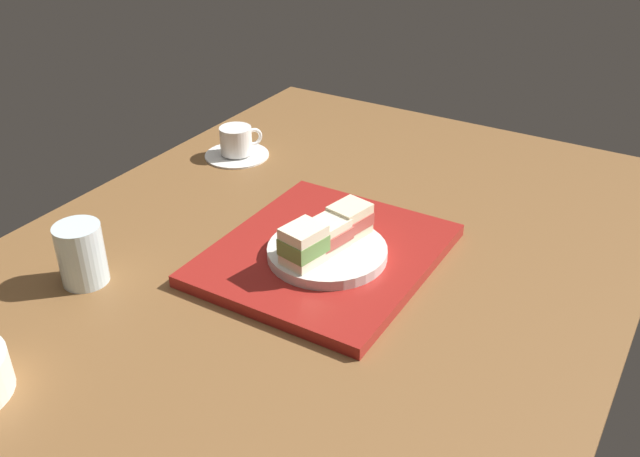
{
  "coord_description": "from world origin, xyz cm",
  "views": [
    {
      "loc": [
        -83.71,
        -51.52,
        63.12
      ],
      "look_at": [
        0.98,
        -0.74,
        5.0
      ],
      "focal_mm": 39.05,
      "sensor_mm": 36.0,
      "label": 1
    }
  ],
  "objects_px": {
    "coffee_cup": "(237,144)",
    "drinking_glass": "(81,254)",
    "sandwich_plate": "(327,252)",
    "sandwich_far": "(350,220)",
    "sandwich_middle": "(327,234)",
    "sandwich_near": "(304,245)"
  },
  "relations": [
    {
      "from": "coffee_cup",
      "to": "drinking_glass",
      "type": "xyz_separation_m",
      "value": [
        -0.51,
        -0.08,
        0.02
      ]
    },
    {
      "from": "sandwich_plate",
      "to": "sandwich_middle",
      "type": "height_order",
      "value": "sandwich_middle"
    },
    {
      "from": "sandwich_plate",
      "to": "sandwich_near",
      "type": "relative_size",
      "value": 2.63
    },
    {
      "from": "sandwich_far",
      "to": "drinking_glass",
      "type": "relative_size",
      "value": 0.73
    },
    {
      "from": "coffee_cup",
      "to": "drinking_glass",
      "type": "distance_m",
      "value": 0.51
    },
    {
      "from": "sandwich_near",
      "to": "sandwich_far",
      "type": "xyz_separation_m",
      "value": [
        0.11,
        -0.02,
        -0.0
      ]
    },
    {
      "from": "sandwich_plate",
      "to": "sandwich_far",
      "type": "height_order",
      "value": "sandwich_far"
    },
    {
      "from": "sandwich_far",
      "to": "drinking_glass",
      "type": "distance_m",
      "value": 0.43
    },
    {
      "from": "sandwich_plate",
      "to": "sandwich_middle",
      "type": "xyz_separation_m",
      "value": [
        -0.0,
        0.0,
        0.03
      ]
    },
    {
      "from": "sandwich_plate",
      "to": "sandwich_middle",
      "type": "relative_size",
      "value": 2.55
    },
    {
      "from": "sandwich_near",
      "to": "coffee_cup",
      "type": "distance_m",
      "value": 0.51
    },
    {
      "from": "drinking_glass",
      "to": "sandwich_plate",
      "type": "bearing_deg",
      "value": -53.23
    },
    {
      "from": "sandwich_near",
      "to": "sandwich_middle",
      "type": "xyz_separation_m",
      "value": [
        0.06,
        -0.01,
        -0.01
      ]
    },
    {
      "from": "sandwich_plate",
      "to": "sandwich_middle",
      "type": "distance_m",
      "value": 0.03
    },
    {
      "from": "coffee_cup",
      "to": "drinking_glass",
      "type": "height_order",
      "value": "drinking_glass"
    },
    {
      "from": "sandwich_plate",
      "to": "drinking_glass",
      "type": "distance_m",
      "value": 0.38
    },
    {
      "from": "sandwich_plate",
      "to": "sandwich_far",
      "type": "distance_m",
      "value": 0.07
    },
    {
      "from": "sandwich_middle",
      "to": "drinking_glass",
      "type": "height_order",
      "value": "drinking_glass"
    },
    {
      "from": "coffee_cup",
      "to": "sandwich_middle",
      "type": "bearing_deg",
      "value": -125.37
    },
    {
      "from": "drinking_glass",
      "to": "sandwich_near",
      "type": "bearing_deg",
      "value": -59.66
    },
    {
      "from": "sandwich_middle",
      "to": "sandwich_near",
      "type": "bearing_deg",
      "value": 170.09
    },
    {
      "from": "sandwich_far",
      "to": "sandwich_plate",
      "type": "bearing_deg",
      "value": 170.09
    }
  ]
}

